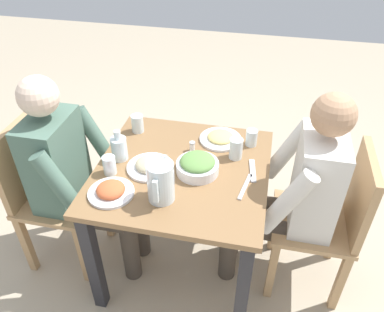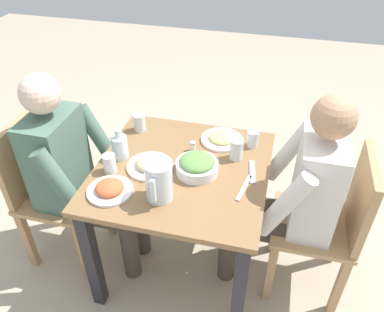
% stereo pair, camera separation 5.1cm
% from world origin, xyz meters
% --- Properties ---
extents(ground_plane, '(8.00, 8.00, 0.00)m').
position_xyz_m(ground_plane, '(0.00, 0.00, 0.00)').
color(ground_plane, tan).
extents(dining_table, '(0.84, 0.84, 0.70)m').
position_xyz_m(dining_table, '(0.00, 0.00, 0.58)').
color(dining_table, olive).
rests_on(dining_table, ground_plane).
extents(chair_near, '(0.40, 0.40, 0.87)m').
position_xyz_m(chair_near, '(0.07, -0.75, 0.49)').
color(chair_near, tan).
rests_on(chair_near, ground_plane).
extents(chair_far, '(0.40, 0.40, 0.87)m').
position_xyz_m(chair_far, '(-0.04, 0.75, 0.49)').
color(chair_far, tan).
rests_on(chair_far, ground_plane).
extents(diner_near, '(0.48, 0.53, 1.16)m').
position_xyz_m(diner_near, '(0.07, -0.55, 0.63)').
color(diner_near, '#4C6B5B').
rests_on(diner_near, ground_plane).
extents(diner_far, '(0.48, 0.53, 1.16)m').
position_xyz_m(diner_far, '(-0.04, 0.55, 0.63)').
color(diner_far, silver).
rests_on(diner_far, ground_plane).
extents(water_pitcher, '(0.16, 0.12, 0.19)m').
position_xyz_m(water_pitcher, '(0.23, -0.04, 0.80)').
color(water_pitcher, silver).
rests_on(water_pitcher, dining_table).
extents(salad_bowl, '(0.21, 0.21, 0.09)m').
position_xyz_m(salad_bowl, '(0.01, 0.08, 0.75)').
color(salad_bowl, white).
rests_on(salad_bowl, dining_table).
extents(plate_rice_curry, '(0.21, 0.21, 0.06)m').
position_xyz_m(plate_rice_curry, '(0.25, -0.27, 0.72)').
color(plate_rice_curry, white).
rests_on(plate_rice_curry, dining_table).
extents(plate_fries, '(0.23, 0.23, 0.04)m').
position_xyz_m(plate_fries, '(-0.28, 0.15, 0.72)').
color(plate_fries, white).
rests_on(plate_fries, dining_table).
extents(plate_beans, '(0.23, 0.23, 0.06)m').
position_xyz_m(plate_beans, '(0.03, -0.15, 0.72)').
color(plate_beans, white).
rests_on(plate_beans, dining_table).
extents(water_glass_near_right, '(0.07, 0.07, 0.10)m').
position_xyz_m(water_glass_near_right, '(-0.27, -0.32, 0.75)').
color(water_glass_near_right, silver).
rests_on(water_glass_near_right, dining_table).
extents(water_glass_far_right, '(0.06, 0.06, 0.09)m').
position_xyz_m(water_glass_far_right, '(-0.27, 0.31, 0.75)').
color(water_glass_far_right, silver).
rests_on(water_glass_far_right, dining_table).
extents(water_glass_center, '(0.07, 0.07, 0.11)m').
position_xyz_m(water_glass_center, '(-0.14, 0.24, 0.76)').
color(water_glass_center, silver).
rests_on(water_glass_center, dining_table).
extents(water_glass_near_left, '(0.06, 0.06, 0.09)m').
position_xyz_m(water_glass_near_left, '(0.11, -0.33, 0.75)').
color(water_glass_near_left, silver).
rests_on(water_glass_near_left, dining_table).
extents(oil_carafe, '(0.08, 0.08, 0.16)m').
position_xyz_m(oil_carafe, '(-0.01, -0.32, 0.76)').
color(oil_carafe, silver).
rests_on(oil_carafe, dining_table).
extents(salt_shaker, '(0.03, 0.03, 0.05)m').
position_xyz_m(salt_shaker, '(-0.15, 0.02, 0.73)').
color(salt_shaker, white).
rests_on(salt_shaker, dining_table).
extents(fork_near, '(0.17, 0.05, 0.01)m').
position_xyz_m(fork_near, '(-0.05, 0.34, 0.71)').
color(fork_near, silver).
rests_on(fork_near, dining_table).
extents(knife_near, '(0.19, 0.05, 0.01)m').
position_xyz_m(knife_near, '(0.07, 0.32, 0.71)').
color(knife_near, silver).
rests_on(knife_near, dining_table).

